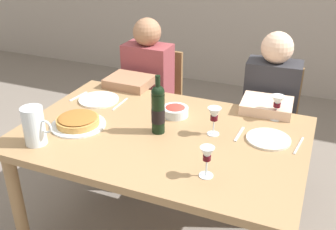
{
  "coord_description": "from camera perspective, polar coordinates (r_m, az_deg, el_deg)",
  "views": [
    {
      "loc": [
        0.73,
        -1.66,
        1.77
      ],
      "look_at": [
        0.02,
        0.04,
        0.85
      ],
      "focal_mm": 41.97,
      "sensor_mm": 36.0,
      "label": 1
    }
  ],
  "objects": [
    {
      "name": "diner_left",
      "position": [
        2.86,
        -3.88,
        2.75
      ],
      "size": [
        0.34,
        0.51,
        1.16
      ],
      "rotation": [
        0.0,
        0.0,
        3.12
      ],
      "color": "#8E3D42",
      "rests_on": "ground"
    },
    {
      "name": "water_pitcher",
      "position": [
        2.04,
        -18.82,
        -1.8
      ],
      "size": [
        0.16,
        0.11,
        0.2
      ],
      "color": "silver",
      "rests_on": "dining_table"
    },
    {
      "name": "wine_glass_right_diner",
      "position": [
        2.25,
        15.58,
        1.73
      ],
      "size": [
        0.07,
        0.07,
        0.14
      ],
      "color": "silver",
      "rests_on": "dining_table"
    },
    {
      "name": "dinner_plate_right_setting",
      "position": [
        2.47,
        -10.03,
        2.22
      ],
      "size": [
        0.25,
        0.25,
        0.01
      ],
      "primitive_type": "cylinder",
      "color": "white",
      "rests_on": "dining_table"
    },
    {
      "name": "dining_table",
      "position": [
        2.12,
        -0.97,
        -4.71
      ],
      "size": [
        1.5,
        1.0,
        0.76
      ],
      "color": "#9E7A51",
      "rests_on": "ground"
    },
    {
      "name": "wine_glass_left_diner",
      "position": [
        1.69,
        5.68,
        -5.9
      ],
      "size": [
        0.06,
        0.06,
        0.15
      ],
      "color": "silver",
      "rests_on": "dining_table"
    },
    {
      "name": "baked_tart",
      "position": [
        2.18,
        -12.95,
        -0.88
      ],
      "size": [
        0.3,
        0.3,
        0.06
      ],
      "color": "silver",
      "rests_on": "dining_table"
    },
    {
      "name": "knife_left_setting",
      "position": [
        2.06,
        18.46,
        -4.22
      ],
      "size": [
        0.03,
        0.18,
        0.0
      ],
      "primitive_type": "cube",
      "rotation": [
        0.0,
        0.0,
        1.44
      ],
      "color": "silver",
      "rests_on": "dining_table"
    },
    {
      "name": "diner_right",
      "position": [
        2.59,
        14.16,
        -0.69
      ],
      "size": [
        0.35,
        0.52,
        1.16
      ],
      "rotation": [
        0.0,
        0.0,
        3.2
      ],
      "color": "#2D2D33",
      "rests_on": "ground"
    },
    {
      "name": "wine_glass_centre",
      "position": [
        2.02,
        6.72,
        -0.08
      ],
      "size": [
        0.07,
        0.07,
        0.15
      ],
      "color": "silver",
      "rests_on": "dining_table"
    },
    {
      "name": "fork_left_setting",
      "position": [
        2.09,
        10.32,
        -2.75
      ],
      "size": [
        0.02,
        0.16,
        0.0
      ],
      "primitive_type": "cube",
      "rotation": [
        0.0,
        0.0,
        1.53
      ],
      "color": "silver",
      "rests_on": "dining_table"
    },
    {
      "name": "chair_right",
      "position": [
        2.86,
        14.5,
        -0.78
      ],
      "size": [
        0.42,
        0.42,
        0.87
      ],
      "rotation": [
        0.0,
        0.0,
        3.2
      ],
      "color": "olive",
      "rests_on": "ground"
    },
    {
      "name": "salad_bowl",
      "position": [
        2.24,
        1.05,
        0.65
      ],
      "size": [
        0.15,
        0.15,
        0.06
      ],
      "color": "silver",
      "rests_on": "dining_table"
    },
    {
      "name": "wine_bottle",
      "position": [
        2.02,
        -1.39,
        0.91
      ],
      "size": [
        0.07,
        0.07,
        0.32
      ],
      "color": "black",
      "rests_on": "dining_table"
    },
    {
      "name": "dinner_plate_left_setting",
      "position": [
        2.07,
        14.37,
        -3.4
      ],
      "size": [
        0.22,
        0.22,
        0.01
      ],
      "primitive_type": "cylinder",
      "color": "silver",
      "rests_on": "dining_table"
    },
    {
      "name": "spoon_right_setting",
      "position": [
        2.55,
        -12.88,
        2.66
      ],
      "size": [
        0.03,
        0.16,
        0.0
      ],
      "primitive_type": "cube",
      "rotation": [
        0.0,
        0.0,
        1.46
      ],
      "color": "silver",
      "rests_on": "dining_table"
    },
    {
      "name": "knife_right_setting",
      "position": [
        2.4,
        -6.98,
        1.59
      ],
      "size": [
        0.01,
        0.18,
        0.0
      ],
      "primitive_type": "cube",
      "rotation": [
        0.0,
        0.0,
        1.57
      ],
      "color": "silver",
      "rests_on": "dining_table"
    },
    {
      "name": "chair_left",
      "position": [
        3.1,
        -1.82,
        2.35
      ],
      "size": [
        0.41,
        0.41,
        0.87
      ],
      "rotation": [
        0.0,
        0.0,
        3.12
      ],
      "color": "olive",
      "rests_on": "ground"
    }
  ]
}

